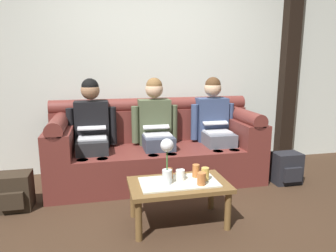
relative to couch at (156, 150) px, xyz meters
name	(u,v)px	position (x,y,z in m)	size (l,w,h in m)	color
ground_plane	(181,227)	(0.00, -1.17, -0.37)	(14.00, 14.00, 0.00)	#382619
back_wall_patterned	(148,58)	(0.00, 0.53, 1.08)	(6.00, 0.12, 2.90)	silver
timber_pillar	(289,59)	(1.97, 0.41, 1.08)	(0.20, 0.20, 2.90)	black
couch	(156,150)	(0.00, 0.00, 0.00)	(2.44, 0.88, 0.96)	maroon
person_left	(92,129)	(-0.74, 0.00, 0.29)	(0.56, 0.67, 1.22)	#232326
person_middle	(156,126)	(0.00, 0.00, 0.29)	(0.56, 0.67, 1.22)	#383D4C
person_right	(215,123)	(0.74, 0.00, 0.29)	(0.56, 0.67, 1.22)	#595B66
coffee_table	(179,188)	(0.00, -1.09, -0.04)	(0.85, 0.50, 0.39)	brown
flower_vase	(167,158)	(-0.11, -1.11, 0.25)	(0.11, 0.11, 0.39)	silver
cup_near_left	(196,171)	(0.18, -1.01, 0.08)	(0.06, 0.06, 0.11)	#B26633
cup_near_right	(205,174)	(0.23, -1.10, 0.07)	(0.07, 0.07, 0.11)	gold
cup_far_center	(201,179)	(0.17, -1.19, 0.07)	(0.07, 0.07, 0.10)	#B26633
cup_far_left	(169,173)	(-0.06, -0.99, 0.06)	(0.06, 0.06, 0.09)	#B26633
cup_far_right	(180,175)	(0.02, -1.05, 0.07)	(0.08, 0.08, 0.09)	white
backpack_left	(15,192)	(-1.47, -0.49, -0.19)	(0.31, 0.30, 0.35)	#2D2319
backpack_right	(287,168)	(1.47, -0.47, -0.19)	(0.32, 0.26, 0.36)	black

